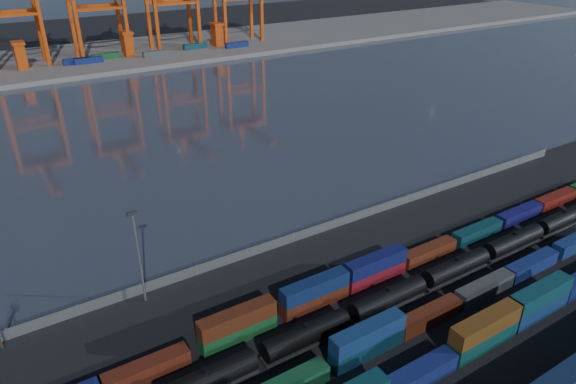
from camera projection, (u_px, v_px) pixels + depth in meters
ground at (393, 326)px, 78.31m from camera, size 700.00×700.00×0.00m
harbor_water at (158, 127)px, 157.44m from camera, size 700.00×700.00×0.00m
far_quay at (80, 59)px, 236.12m from camera, size 700.00×70.00×2.00m
container_row_mid at (290, 382)px, 66.14m from camera, size 129.19×2.44×5.19m
container_row_north at (362, 278)px, 86.08m from camera, size 141.87×2.43×5.17m
tanker_string at (423, 283)px, 84.27m from camera, size 122.76×3.06×4.38m
waterfront_fence at (294, 237)px, 98.95m from camera, size 160.12×0.12×2.20m
yard_light_mast at (138, 253)px, 79.43m from camera, size 1.60×0.40×16.60m
quay_containers at (60, 63)px, 218.90m from camera, size 172.58×10.99×2.60m
straddle_carriers at (76, 49)px, 224.30m from camera, size 140.00×7.00×11.10m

